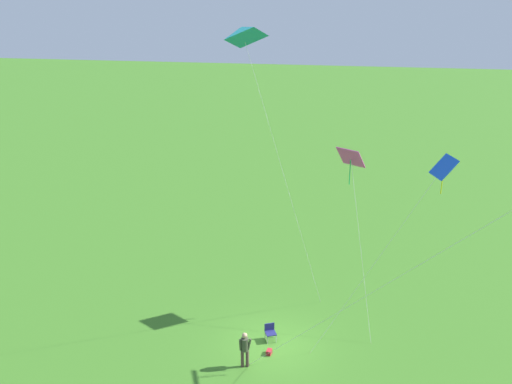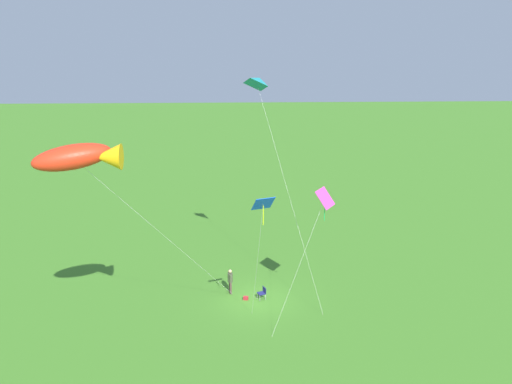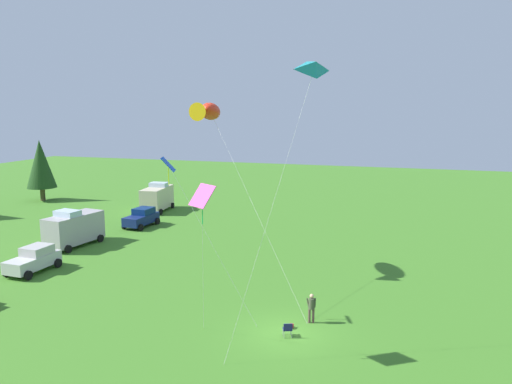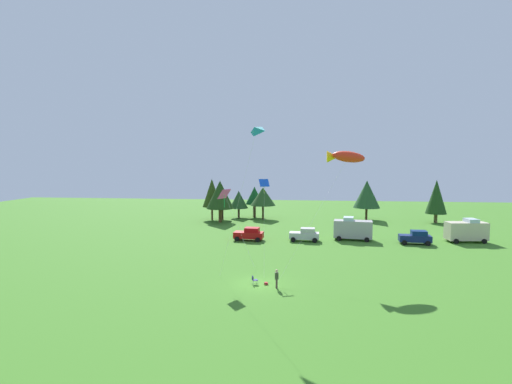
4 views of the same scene
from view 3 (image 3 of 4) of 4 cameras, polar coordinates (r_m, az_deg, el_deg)
ground_plane at (r=28.42m, az=3.46°, el=-15.84°), size 160.00×160.00×0.00m
person_kite_flyer at (r=29.39m, az=6.36°, el=-12.82°), size 0.42×0.56×1.74m
folding_chair at (r=27.84m, az=3.64°, el=-15.31°), size 0.63×0.63×0.82m
backpack_on_grass at (r=29.01m, az=4.00°, el=-15.06°), size 0.35×0.27×0.22m
car_silver_compact at (r=41.30m, az=-24.06°, el=-7.04°), size 4.28×2.37×1.89m
van_motorhome_grey at (r=47.26m, az=-20.11°, el=-3.87°), size 5.65×3.21×3.34m
car_navy_hatch at (r=53.03m, az=-12.93°, el=-2.85°), size 4.33×2.49×1.89m
van_camper_beige at (r=60.36m, az=-11.23°, el=-0.61°), size 5.61×3.09×3.34m
kite_large_fish at (r=36.32m, az=-5.50°, el=9.14°), size 9.45×10.04×12.72m
kite_delta_teal at (r=25.22m, az=6.85°, el=13.94°), size 4.83×4.39×14.67m
kite_diamond_blue at (r=28.12m, az=-9.79°, el=2.69°), size 1.23×5.56×9.50m
kite_diamond_rainbow at (r=23.48m, az=-6.18°, el=-0.74°), size 3.75×2.14×8.65m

